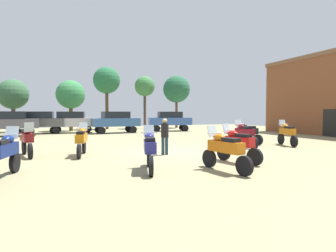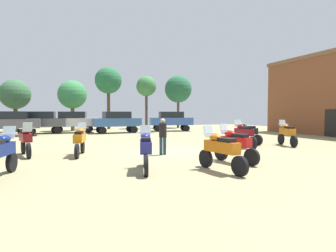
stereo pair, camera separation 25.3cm
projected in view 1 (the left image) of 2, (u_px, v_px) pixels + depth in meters
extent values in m
cube|color=#928A62|center=(168.00, 152.00, 13.40)|extent=(44.00, 52.00, 0.02)
cube|color=black|center=(330.00, 123.00, 21.82)|extent=(0.08, 1.20, 2.20)
cylinder|color=black|center=(236.00, 140.00, 15.78)|extent=(0.15, 0.68, 0.67)
cylinder|color=black|center=(254.00, 143.00, 14.26)|extent=(0.15, 0.68, 0.67)
cube|color=maroon|center=(244.00, 132.00, 15.00)|extent=(0.42, 1.39, 0.36)
ellipsoid|color=maroon|center=(241.00, 126.00, 15.27)|extent=(0.34, 0.49, 0.24)
cube|color=black|center=(247.00, 128.00, 14.76)|extent=(0.32, 0.57, 0.12)
cube|color=silver|center=(238.00, 123.00, 15.59)|extent=(0.37, 0.17, 0.39)
cylinder|color=#B7B7BC|center=(239.00, 124.00, 15.50)|extent=(0.62, 0.06, 0.04)
cylinder|color=black|center=(209.00, 158.00, 9.57)|extent=(0.23, 0.63, 0.62)
cylinder|color=black|center=(244.00, 166.00, 8.21)|extent=(0.23, 0.63, 0.62)
cube|color=#CA6611|center=(226.00, 147.00, 8.86)|extent=(0.59, 1.41, 0.36)
ellipsoid|color=#CA6611|center=(219.00, 137.00, 9.11)|extent=(0.40, 0.53, 0.24)
cube|color=black|center=(231.00, 140.00, 8.65)|extent=(0.39, 0.60, 0.12)
cube|color=silver|center=(212.00, 131.00, 9.39)|extent=(0.38, 0.21, 0.39)
cylinder|color=#B7B7BC|center=(214.00, 133.00, 9.31)|extent=(0.62, 0.14, 0.04)
cylinder|color=black|center=(237.00, 138.00, 17.35)|extent=(0.25, 0.64, 0.63)
cylinder|color=black|center=(258.00, 140.00, 16.03)|extent=(0.25, 0.64, 0.63)
cube|color=black|center=(247.00, 131.00, 16.67)|extent=(0.63, 1.39, 0.36)
ellipsoid|color=black|center=(244.00, 126.00, 16.91)|extent=(0.41, 0.54, 0.24)
cube|color=black|center=(251.00, 127.00, 16.46)|extent=(0.41, 0.61, 0.12)
cube|color=silver|center=(239.00, 123.00, 17.18)|extent=(0.38, 0.22, 0.39)
cylinder|color=#B7B7BC|center=(241.00, 124.00, 17.10)|extent=(0.61, 0.16, 0.04)
cylinder|color=black|center=(224.00, 152.00, 11.01)|extent=(0.28, 0.64, 0.63)
cylinder|color=black|center=(255.00, 157.00, 9.84)|extent=(0.28, 0.64, 0.63)
cube|color=red|center=(239.00, 142.00, 10.40)|extent=(0.68, 1.29, 0.36)
ellipsoid|color=red|center=(233.00, 134.00, 10.61)|extent=(0.44, 0.55, 0.24)
cube|color=black|center=(243.00, 136.00, 10.21)|extent=(0.44, 0.62, 0.12)
cube|color=silver|center=(227.00, 129.00, 10.85)|extent=(0.39, 0.24, 0.39)
cylinder|color=#B7B7BC|center=(228.00, 130.00, 10.78)|extent=(0.61, 0.20, 0.04)
cylinder|color=black|center=(281.00, 139.00, 16.62)|extent=(0.30, 0.65, 0.64)
cylinder|color=black|center=(294.00, 141.00, 15.16)|extent=(0.30, 0.65, 0.64)
cube|color=#C76B0F|center=(287.00, 131.00, 15.86)|extent=(0.70, 1.29, 0.36)
ellipsoid|color=#C76B0F|center=(285.00, 126.00, 16.13)|extent=(0.44, 0.55, 0.24)
cube|color=black|center=(289.00, 127.00, 15.64)|extent=(0.45, 0.62, 0.12)
cube|color=silver|center=(282.00, 123.00, 16.43)|extent=(0.39, 0.25, 0.39)
cylinder|color=#B7B7BC|center=(283.00, 124.00, 16.34)|extent=(0.60, 0.21, 0.04)
cylinder|color=black|center=(149.00, 157.00, 9.79)|extent=(0.28, 0.64, 0.63)
cylinder|color=black|center=(151.00, 166.00, 8.20)|extent=(0.28, 0.64, 0.63)
cube|color=navy|center=(150.00, 146.00, 8.97)|extent=(0.70, 1.41, 0.36)
ellipsoid|color=navy|center=(149.00, 137.00, 9.26)|extent=(0.43, 0.55, 0.24)
cube|color=black|center=(150.00, 139.00, 8.73)|extent=(0.44, 0.62, 0.12)
cube|color=silver|center=(149.00, 131.00, 9.59)|extent=(0.39, 0.24, 0.39)
cylinder|color=#B7B7BC|center=(149.00, 133.00, 9.50)|extent=(0.61, 0.20, 0.04)
cylinder|color=black|center=(30.00, 151.00, 11.31)|extent=(0.28, 0.66, 0.65)
cylinder|color=black|center=(24.00, 147.00, 12.57)|extent=(0.28, 0.66, 0.65)
cube|color=maroon|center=(27.00, 137.00, 11.92)|extent=(0.68, 1.38, 0.36)
ellipsoid|color=maroon|center=(28.00, 131.00, 11.66)|extent=(0.43, 0.54, 0.24)
cube|color=black|center=(26.00, 131.00, 12.09)|extent=(0.43, 0.62, 0.12)
cube|color=silver|center=(29.00, 127.00, 11.38)|extent=(0.39, 0.24, 0.39)
cylinder|color=#B7B7BC|center=(29.00, 129.00, 11.47)|extent=(0.61, 0.19, 0.04)
cylinder|color=black|center=(84.00, 147.00, 12.89)|extent=(0.24, 0.63, 0.62)
cylinder|color=black|center=(79.00, 151.00, 11.30)|extent=(0.24, 0.63, 0.62)
cube|color=#C8730E|center=(82.00, 138.00, 12.07)|extent=(0.63, 1.41, 0.36)
ellipsoid|color=#C8730E|center=(82.00, 131.00, 12.36)|extent=(0.41, 0.53, 0.24)
cube|color=black|center=(81.00, 133.00, 11.82)|extent=(0.41, 0.61, 0.12)
cube|color=silver|center=(83.00, 127.00, 12.69)|extent=(0.38, 0.22, 0.39)
cylinder|color=#B7B7BC|center=(83.00, 128.00, 12.59)|extent=(0.61, 0.16, 0.04)
cylinder|color=black|center=(15.00, 162.00, 8.74)|extent=(0.26, 0.65, 0.64)
cube|color=navy|center=(4.00, 150.00, 7.95)|extent=(0.64, 1.37, 0.36)
ellipsoid|color=navy|center=(8.00, 139.00, 8.23)|extent=(0.42, 0.54, 0.24)
cube|color=black|center=(0.00, 142.00, 7.71)|extent=(0.41, 0.61, 0.12)
cube|color=silver|center=(12.00, 132.00, 8.54)|extent=(0.38, 0.23, 0.39)
cylinder|color=#B7B7BC|center=(11.00, 135.00, 8.45)|extent=(0.61, 0.17, 0.04)
cylinder|color=black|center=(157.00, 128.00, 27.53)|extent=(0.67, 0.34, 0.64)
cylinder|color=black|center=(155.00, 128.00, 28.95)|extent=(0.67, 0.34, 0.64)
cylinder|color=black|center=(185.00, 128.00, 28.07)|extent=(0.67, 0.34, 0.64)
cylinder|color=black|center=(182.00, 127.00, 29.48)|extent=(0.67, 0.34, 0.64)
cube|color=#3558A1|center=(170.00, 121.00, 28.47)|extent=(4.56, 2.58, 0.75)
cube|color=black|center=(170.00, 115.00, 28.44)|extent=(2.62, 2.00, 0.61)
cylinder|color=black|center=(102.00, 130.00, 24.40)|extent=(0.66, 0.27, 0.64)
cylinder|color=black|center=(98.00, 130.00, 25.68)|extent=(0.66, 0.27, 0.64)
cylinder|color=black|center=(133.00, 130.00, 25.70)|extent=(0.66, 0.27, 0.64)
cylinder|color=black|center=(128.00, 129.00, 26.98)|extent=(0.66, 0.27, 0.64)
cube|color=#345B92|center=(116.00, 122.00, 25.66)|extent=(4.44, 2.16, 0.75)
cube|color=black|center=(116.00, 115.00, 25.62)|extent=(2.49, 1.78, 0.61)
cylinder|color=black|center=(53.00, 130.00, 24.90)|extent=(0.67, 0.32, 0.64)
cylinder|color=black|center=(56.00, 129.00, 26.30)|extent=(0.67, 0.32, 0.64)
cylinder|color=black|center=(87.00, 130.00, 25.50)|extent=(0.67, 0.32, 0.64)
cylinder|color=black|center=(88.00, 129.00, 26.91)|extent=(0.67, 0.32, 0.64)
cube|color=#B7B6BA|center=(71.00, 122.00, 25.87)|extent=(4.54, 2.49, 0.75)
cube|color=black|center=(71.00, 115.00, 25.84)|extent=(2.59, 1.95, 0.61)
cylinder|color=black|center=(20.00, 131.00, 23.77)|extent=(0.66, 0.27, 0.64)
cylinder|color=black|center=(23.00, 130.00, 25.15)|extent=(0.66, 0.27, 0.64)
cylinder|color=black|center=(56.00, 130.00, 24.61)|extent=(0.66, 0.27, 0.64)
cylinder|color=black|center=(58.00, 129.00, 25.99)|extent=(0.66, 0.27, 0.64)
cube|color=#4D4E51|center=(39.00, 122.00, 24.85)|extent=(4.44, 2.16, 0.75)
cube|color=black|center=(39.00, 115.00, 24.82)|extent=(2.49, 1.78, 0.61)
cylinder|color=black|center=(29.00, 132.00, 21.99)|extent=(0.65, 0.24, 0.64)
cylinder|color=black|center=(30.00, 131.00, 23.31)|extent=(0.65, 0.24, 0.64)
cube|color=#535059|center=(9.00, 124.00, 22.04)|extent=(4.35, 1.92, 0.75)
cube|color=black|center=(9.00, 115.00, 22.01)|extent=(2.41, 1.65, 0.61)
cylinder|color=#1E3646|center=(163.00, 146.00, 12.38)|extent=(0.14, 0.14, 0.79)
cylinder|color=#1E3646|center=(167.00, 146.00, 12.42)|extent=(0.14, 0.14, 0.79)
cylinder|color=black|center=(165.00, 130.00, 12.37)|extent=(0.39, 0.39, 0.63)
sphere|color=tan|center=(165.00, 121.00, 12.35)|extent=(0.21, 0.21, 0.21)
cylinder|color=brown|center=(13.00, 117.00, 26.69)|extent=(0.37, 0.37, 3.03)
sphere|color=#37623E|center=(13.00, 94.00, 26.58)|extent=(2.87, 2.87, 2.87)
cylinder|color=#4F382E|center=(176.00, 112.00, 34.65)|extent=(0.31, 0.31, 4.08)
sphere|color=#255E3C|center=(176.00, 89.00, 34.51)|extent=(3.37, 3.37, 3.37)
cylinder|color=brown|center=(71.00, 116.00, 28.63)|extent=(0.38, 0.38, 3.12)
sphere|color=#388348|center=(71.00, 94.00, 28.52)|extent=(2.93, 2.93, 2.93)
cylinder|color=#4C3933|center=(145.00, 110.00, 33.08)|extent=(0.32, 0.32, 4.52)
sphere|color=#3D7A40|center=(145.00, 86.00, 32.95)|extent=(2.39, 2.39, 2.39)
cylinder|color=#503A24|center=(107.00, 108.00, 31.74)|extent=(0.36, 0.36, 4.92)
sphere|color=#27673C|center=(107.00, 80.00, 31.59)|extent=(3.06, 3.06, 3.06)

